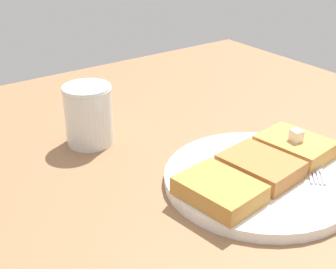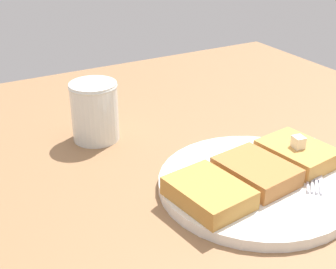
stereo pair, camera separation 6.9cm
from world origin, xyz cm
name	(u,v)px [view 1 (the left image)]	position (x,y,z in cm)	size (l,w,h in cm)	color
table_surface	(203,175)	(0.00, 0.00, 1.23)	(103.97, 103.97, 2.46)	#89613F
plate	(259,178)	(-3.52, 7.81, 3.32)	(26.39, 26.39, 1.48)	white
toast_slice_left	(295,146)	(-11.96, 6.63, 5.19)	(7.65, 10.13, 2.49)	#C48C43
toast_slice_middle	(260,166)	(-3.52, 7.81, 5.19)	(7.65, 10.13, 2.49)	#AD6F39
toast_slice_right	(219,190)	(4.91, 8.99, 5.19)	(7.65, 10.13, 2.49)	#B8843D
butter_pat_primary	(296,135)	(-11.55, 6.97, 7.27)	(1.67, 1.51, 1.67)	#F8ECC9
fork	(311,159)	(-12.66, 9.34, 4.13)	(12.06, 12.59, 0.36)	silver
syrup_jar	(89,117)	(9.73, -17.13, 6.97)	(7.80, 7.80, 9.73)	#451C09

